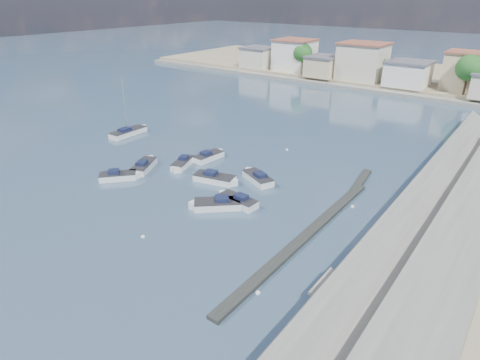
# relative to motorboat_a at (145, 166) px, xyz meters

# --- Properties ---
(ground) EXTENTS (400.00, 400.00, 0.00)m
(ground) POSITION_rel_motorboat_a_xyz_m (17.05, 28.26, -0.38)
(ground) COLOR #2B3E56
(ground) RESTS_ON ground
(seawall_walkway) EXTENTS (5.00, 90.00, 1.80)m
(seawall_walkway) POSITION_rel_motorboat_a_xyz_m (35.55, 1.26, 0.52)
(seawall_walkway) COLOR slate
(seawall_walkway) RESTS_ON ground
(breakwater) EXTENTS (2.00, 31.02, 0.35)m
(breakwater) POSITION_rel_motorboat_a_xyz_m (23.96, 0.94, -0.21)
(breakwater) COLOR black
(breakwater) RESTS_ON ground
(far_shore_land) EXTENTS (160.00, 40.00, 1.40)m
(far_shore_land) POSITION_rel_motorboat_a_xyz_m (17.05, 80.26, 0.32)
(far_shore_land) COLOR gray
(far_shore_land) RESTS_ON ground
(far_shore_quay) EXTENTS (160.00, 2.50, 0.80)m
(far_shore_quay) POSITION_rel_motorboat_a_xyz_m (17.05, 59.26, 0.02)
(far_shore_quay) COLOR slate
(far_shore_quay) RESTS_ON ground
(shore_trees) EXTENTS (74.56, 38.32, 7.92)m
(shore_trees) POSITION_rel_motorboat_a_xyz_m (25.39, 56.37, 5.84)
(shore_trees) COLOR #38281E
(shore_trees) RESTS_ON ground
(motorboat_a) EXTENTS (3.87, 5.17, 1.48)m
(motorboat_a) POSITION_rel_motorboat_a_xyz_m (0.00, 0.00, 0.00)
(motorboat_a) COLOR white
(motorboat_a) RESTS_ON ground
(motorboat_b) EXTENTS (4.12, 4.31, 1.48)m
(motorboat_b) POSITION_rel_motorboat_a_xyz_m (0.20, -3.95, -0.00)
(motorboat_b) COLOR white
(motorboat_b) RESTS_ON ground
(motorboat_c) EXTENTS (4.95, 1.98, 1.48)m
(motorboat_c) POSITION_rel_motorboat_a_xyz_m (15.06, -0.39, 0.00)
(motorboat_c) COLOR white
(motorboat_c) RESTS_ON ground
(motorboat_d) EXTENTS (4.84, 4.65, 1.48)m
(motorboat_d) POSITION_rel_motorboat_a_xyz_m (13.82, -2.47, -0.00)
(motorboat_d) COLOR white
(motorboat_d) RESTS_ON ground
(motorboat_e) EXTENTS (2.14, 4.95, 1.48)m
(motorboat_e) POSITION_rel_motorboat_a_xyz_m (4.50, 7.39, -0.00)
(motorboat_e) COLOR white
(motorboat_e) RESTS_ON ground
(motorboat_f) EXTENTS (4.97, 3.50, 1.48)m
(motorboat_f) POSITION_rel_motorboat_a_xyz_m (13.48, 5.65, -0.00)
(motorboat_f) COLOR white
(motorboat_f) RESTS_ON ground
(motorboat_g) EXTENTS (2.96, 4.64, 1.48)m
(motorboat_g) POSITION_rel_motorboat_a_xyz_m (3.47, 3.19, 0.00)
(motorboat_g) COLOR white
(motorboat_g) RESTS_ON ground
(motorboat_h) EXTENTS (5.53, 3.07, 1.48)m
(motorboat_h) POSITION_rel_motorboat_a_xyz_m (9.89, 2.46, -0.00)
(motorboat_h) COLOR white
(motorboat_h) RESTS_ON ground
(sailboat) EXTENTS (2.19, 6.72, 9.00)m
(sailboat) POSITION_rel_motorboat_a_xyz_m (-12.31, 7.53, 0.03)
(sailboat) COLOR white
(sailboat) RESTS_ON ground
(mooring_buoys) EXTENTS (18.51, 34.24, 0.38)m
(mooring_buoys) POSITION_rel_motorboat_a_xyz_m (19.48, 3.76, -0.33)
(mooring_buoys) COLOR white
(mooring_buoys) RESTS_ON ground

